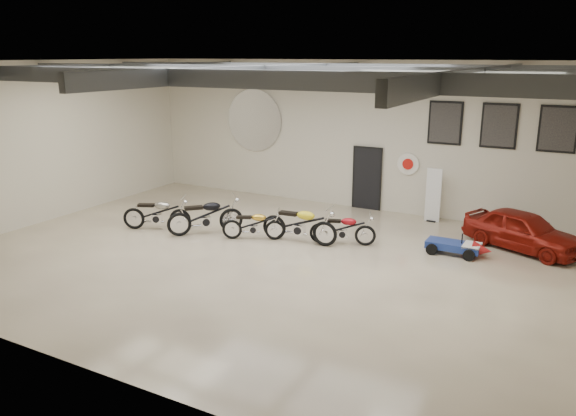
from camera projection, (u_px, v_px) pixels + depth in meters
The scene contains 19 objects.
floor at pixel (266, 259), 14.62m from camera, with size 16.00×12.00×0.01m, color beige.
ceiling at pixel (264, 61), 13.30m from camera, with size 16.00×12.00×0.01m, color gray.
back_wall at pixel (355, 135), 19.05m from camera, with size 16.00×0.02×5.00m, color beige.
left_wall at pixel (47, 142), 17.64m from camera, with size 0.02×12.00×5.00m, color beige.
ceiling_beams at pixel (264, 72), 13.37m from camera, with size 15.80×11.80×0.32m, color #575A5E, non-canonical shape.
door at pixel (367, 179), 19.16m from camera, with size 0.92×0.08×2.10m, color black.
logo_plaque at pixel (254, 120), 20.77m from camera, with size 2.30×0.06×1.16m, color silver, non-canonical shape.
poster_left at pixel (445, 123), 17.48m from camera, with size 1.05×0.08×1.35m, color black, non-canonical shape.
poster_mid at pixel (499, 126), 16.74m from camera, with size 1.05×0.08×1.35m, color black, non-canonical shape.
poster_right at pixel (558, 129), 16.00m from camera, with size 1.05×0.08×1.35m, color black, non-canonical shape.
oil_sign at pixel (408, 164), 18.34m from camera, with size 0.72×0.10×0.72m, color white, non-canonical shape.
banner_stand at pixel (433, 194), 17.72m from camera, with size 0.48×0.19×1.78m, color white, non-canonical shape.
motorcycle_silver at pixel (157, 213), 16.97m from camera, with size 2.05×0.64×1.07m, color silver, non-canonical shape.
motorcycle_black at pixel (205, 215), 16.57m from camera, with size 2.21×0.68×1.15m, color silver, non-canonical shape.
motorcycle_gold at pixel (253, 224), 16.09m from camera, with size 1.77×0.55×0.92m, color silver, non-canonical shape.
motorcycle_yellow at pixel (299, 223), 15.78m from camera, with size 2.21×0.68×1.15m, color silver, non-canonical shape.
motorcycle_red at pixel (343, 228), 15.66m from camera, with size 1.81×0.56×0.94m, color silver, non-canonical shape.
go_kart at pixel (459, 244), 14.87m from camera, with size 1.72×0.77×0.62m, color navy, non-canonical shape.
vintage_car at pixel (523, 230), 15.23m from camera, with size 3.20×1.29×1.09m, color maroon.
Camera 1 is at (7.06, -11.81, 5.16)m, focal length 35.00 mm.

